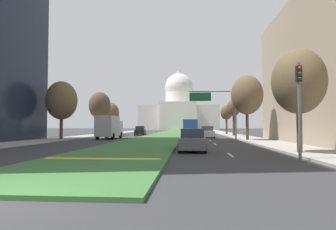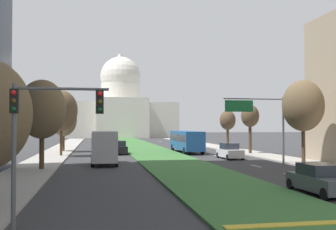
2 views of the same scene
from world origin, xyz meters
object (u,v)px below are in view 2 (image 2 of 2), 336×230
(street_tree_left_far, at_px, (61,111))
(street_tree_left_distant, at_px, (64,120))
(box_truck_delivery, at_px, (104,147))
(street_tree_right_distant, at_px, (228,121))
(street_tree_right_far, at_px, (250,117))
(sedan_lead_stopped, at_px, (320,180))
(sedan_distant, at_px, (119,148))
(traffic_light_near_left, at_px, (40,125))
(overhead_guide_sign, at_px, (261,116))
(sedan_midblock, at_px, (230,151))
(capitol_building, at_px, (121,109))
(street_tree_left_mid, at_px, (42,109))
(street_tree_right_mid, at_px, (303,106))
(city_bus, at_px, (186,140))

(street_tree_left_far, height_order, street_tree_left_distant, street_tree_left_far)
(box_truck_delivery, bearing_deg, street_tree_right_distant, 45.88)
(box_truck_delivery, bearing_deg, street_tree_right_far, 29.49)
(sedan_lead_stopped, bearing_deg, sedan_distant, 106.42)
(street_tree_right_far, height_order, sedan_distant, street_tree_right_far)
(street_tree_right_distant, height_order, sedan_lead_stopped, street_tree_right_distant)
(traffic_light_near_left, xyz_separation_m, street_tree_right_far, (21.59, 34.75, 1.07))
(overhead_guide_sign, bearing_deg, box_truck_delivery, 171.57)
(sedan_lead_stopped, xyz_separation_m, sedan_midblock, (2.56, 22.56, 0.05))
(capitol_building, distance_m, sedan_distant, 75.41)
(sedan_distant, bearing_deg, street_tree_right_far, -9.36)
(capitol_building, height_order, sedan_lead_stopped, capitol_building)
(traffic_light_near_left, relative_size, street_tree_right_distant, 0.86)
(traffic_light_near_left, bearing_deg, box_truck_delivery, 83.71)
(traffic_light_near_left, xyz_separation_m, street_tree_left_mid, (-2.57, 20.27, 1.29))
(street_tree_right_mid, xyz_separation_m, sedan_distant, (-16.15, 17.58, -4.75))
(traffic_light_near_left, height_order, street_tree_left_distant, street_tree_left_distant)
(capitol_building, height_order, box_truck_delivery, capitol_building)
(street_tree_left_distant, relative_size, city_bus, 0.62)
(traffic_light_near_left, xyz_separation_m, sedan_distant, (4.74, 37.52, -2.97))
(street_tree_left_mid, distance_m, city_bus, 25.38)
(overhead_guide_sign, height_order, sedan_lead_stopped, overhead_guide_sign)
(street_tree_right_far, relative_size, box_truck_delivery, 1.01)
(street_tree_left_far, xyz_separation_m, street_tree_right_far, (23.86, -0.21, -0.65))
(traffic_light_near_left, relative_size, street_tree_right_mid, 0.65)
(street_tree_right_far, xyz_separation_m, street_tree_left_distant, (-24.22, 8.51, -0.39))
(street_tree_right_mid, xyz_separation_m, box_truck_delivery, (-18.24, 4.09, -3.90))
(street_tree_right_distant, bearing_deg, city_bus, -149.81)
(sedan_distant, distance_m, city_bus, 9.52)
(overhead_guide_sign, height_order, box_truck_delivery, overhead_guide_sign)
(overhead_guide_sign, bearing_deg, street_tree_left_distant, 133.23)
(street_tree_right_distant, relative_size, sedan_midblock, 1.42)
(traffic_light_near_left, height_order, box_truck_delivery, traffic_light_near_left)
(traffic_light_near_left, height_order, street_tree_left_far, street_tree_left_far)
(street_tree_left_far, distance_m, city_bus, 17.27)
(street_tree_right_mid, xyz_separation_m, street_tree_right_far, (0.71, 14.80, -0.71))
(street_tree_right_far, bearing_deg, sedan_midblock, -128.17)
(street_tree_right_mid, height_order, box_truck_delivery, street_tree_right_mid)
(street_tree_right_distant, xyz_separation_m, box_truck_delivery, (-18.85, -19.44, -2.78))
(sedan_distant, bearing_deg, capitol_building, 86.44)
(street_tree_right_far, bearing_deg, sedan_distant, 170.64)
(capitol_building, height_order, sedan_midblock, capitol_building)
(street_tree_right_far, height_order, street_tree_left_distant, street_tree_left_distant)
(street_tree_left_mid, relative_size, street_tree_right_mid, 0.95)
(sedan_lead_stopped, distance_m, city_bus, 33.29)
(sedan_midblock, bearing_deg, street_tree_right_mid, -63.33)
(traffic_light_near_left, xyz_separation_m, overhead_guide_sign, (17.51, 21.83, 0.88))
(sedan_lead_stopped, xyz_separation_m, box_truck_delivery, (-11.42, 18.17, 0.90))
(sedan_distant, height_order, city_bus, city_bus)
(capitol_building, xyz_separation_m, street_tree_left_far, (-11.66, -77.39, -3.42))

